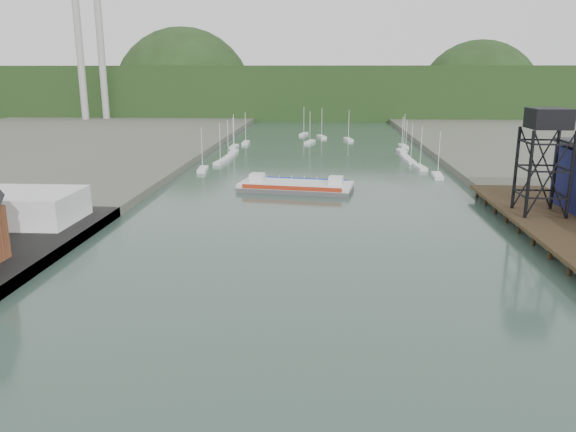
# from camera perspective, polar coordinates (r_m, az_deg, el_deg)

# --- Properties ---
(white_shed) EXTENTS (18.00, 12.00, 4.50)m
(white_shed) POSITION_cam_1_polar(r_m,az_deg,el_deg) (93.04, -25.88, 0.86)
(white_shed) COLOR silver
(white_shed) RESTS_ON west_quay
(lift_tower) EXTENTS (6.50, 6.50, 16.00)m
(lift_tower) POSITION_cam_1_polar(r_m,az_deg,el_deg) (93.02, 24.90, 8.36)
(lift_tower) COLOR black
(lift_tower) RESTS_ON east_pier
(marina_sailboats) EXTENTS (57.71, 92.65, 0.90)m
(marina_sailboats) POSITION_cam_1_polar(r_m,az_deg,el_deg) (168.63, 3.14, 6.61)
(marina_sailboats) COLOR silver
(marina_sailboats) RESTS_ON ground
(smokestacks) EXTENTS (11.20, 8.20, 60.00)m
(smokestacks) POSITION_cam_1_polar(r_m,az_deg,el_deg) (282.53, -19.38, 15.05)
(smokestacks) COLOR #A0A09B
(smokestacks) RESTS_ON ground
(distant_hills) EXTENTS (500.00, 120.00, 80.00)m
(distant_hills) POSITION_cam_1_polar(r_m,az_deg,el_deg) (330.22, 2.80, 12.22)
(distant_hills) COLOR #1E2F15
(distant_hills) RESTS_ON ground
(chain_ferry) EXTENTS (23.62, 12.30, 3.24)m
(chain_ferry) POSITION_cam_1_polar(r_m,az_deg,el_deg) (113.40, 0.80, 3.05)
(chain_ferry) COLOR #494A4C
(chain_ferry) RESTS_ON ground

